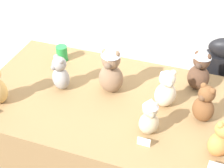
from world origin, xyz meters
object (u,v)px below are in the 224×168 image
object	(u,v)px
teddy_bear_cream	(166,90)
teddy_bear_ginger	(221,140)
teddy_bear_mocha	(111,69)
party_cup_green	(62,53)
teddy_bear_cocoa	(200,69)
teddy_bear_chestnut	(204,104)
teddy_bear_sand	(150,117)
teddy_bear_ash	(60,74)
display_table	(112,140)
instrument_case	(217,94)

from	to	relation	value
teddy_bear_cream	teddy_bear_ginger	bearing A→B (deg)	-71.35
teddy_bear_mocha	party_cup_green	size ratio (longest dim) A/B	3.13
teddy_bear_cocoa	teddy_bear_chestnut	xyz separation A→B (m)	(0.06, -0.28, -0.04)
teddy_bear_sand	teddy_bear_cream	size ratio (longest dim) A/B	0.96
teddy_bear_ginger	teddy_bear_mocha	distance (m)	0.75
teddy_bear_ash	teddy_bear_cream	bearing A→B (deg)	35.79
display_table	teddy_bear_chestnut	world-z (taller)	teddy_bear_chestnut
instrument_case	teddy_bear_cocoa	world-z (taller)	teddy_bear_cocoa
teddy_bear_ash	teddy_bear_mocha	size ratio (longest dim) A/B	0.70
teddy_bear_cocoa	teddy_bear_cream	bearing A→B (deg)	-110.38
instrument_case	teddy_bear_cream	size ratio (longest dim) A/B	3.87
party_cup_green	teddy_bear_chestnut	bearing A→B (deg)	-16.06
instrument_case	teddy_bear_mocha	bearing A→B (deg)	-145.32
display_table	party_cup_green	bearing A→B (deg)	148.54
party_cup_green	instrument_case	bearing A→B (deg)	14.98
teddy_bear_cream	teddy_bear_mocha	bearing A→B (deg)	145.10
teddy_bear_ash	teddy_bear_sand	bearing A→B (deg)	13.67
teddy_bear_ginger	teddy_bear_cream	size ratio (longest dim) A/B	0.90
teddy_bear_ginger	teddy_bear_ash	size ratio (longest dim) A/B	0.96
teddy_bear_chestnut	teddy_bear_mocha	distance (m)	0.58
display_table	teddy_bear_sand	xyz separation A→B (m)	(0.28, -0.20, 0.50)
teddy_bear_ash	teddy_bear_ginger	bearing A→B (deg)	18.26
display_table	teddy_bear_cream	bearing A→B (deg)	9.62
teddy_bear_chestnut	teddy_bear_ash	bearing A→B (deg)	-148.49
teddy_bear_mocha	teddy_bear_cream	bearing A→B (deg)	-2.50
teddy_bear_sand	teddy_bear_mocha	bearing A→B (deg)	111.13
teddy_bear_ginger	teddy_bear_mocha	xyz separation A→B (m)	(-0.68, 0.30, 0.06)
display_table	teddy_bear_chestnut	distance (m)	0.73
display_table	teddy_bear_cream	distance (m)	0.59
party_cup_green	teddy_bear_cream	bearing A→B (deg)	-16.86
teddy_bear_sand	teddy_bear_ash	xyz separation A→B (m)	(-0.62, 0.20, -0.01)
teddy_bear_chestnut	teddy_bear_ash	world-z (taller)	teddy_bear_chestnut
teddy_bear_cream	teddy_bear_mocha	xyz separation A→B (m)	(-0.35, 0.02, 0.05)
teddy_bear_ginger	teddy_bear_chestnut	distance (m)	0.25
display_table	teddy_bear_sand	distance (m)	0.60
display_table	party_cup_green	xyz separation A→B (m)	(-0.48, 0.29, 0.44)
teddy_bear_chestnut	party_cup_green	distance (m)	1.06
teddy_bear_sand	teddy_bear_ash	world-z (taller)	teddy_bear_sand
party_cup_green	display_table	bearing A→B (deg)	-31.46
display_table	teddy_bear_mocha	bearing A→B (deg)	113.16
teddy_bear_cocoa	teddy_bear_mocha	xyz separation A→B (m)	(-0.51, -0.20, 0.02)
teddy_bear_cocoa	teddy_bear_mocha	size ratio (longest dim) A/B	0.89
teddy_bear_cocoa	teddy_bear_sand	bearing A→B (deg)	-97.48
teddy_bear_cream	display_table	bearing A→B (deg)	158.67
teddy_bear_ginger	teddy_bear_sand	distance (m)	0.37
display_table	party_cup_green	size ratio (longest dim) A/B	15.29
teddy_bear_sand	party_cup_green	world-z (taller)	teddy_bear_sand
teddy_bear_ginger	teddy_bear_cocoa	world-z (taller)	teddy_bear_cocoa
teddy_bear_sand	teddy_bear_cocoa	bearing A→B (deg)	39.34
teddy_bear_ginger	party_cup_green	distance (m)	1.24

